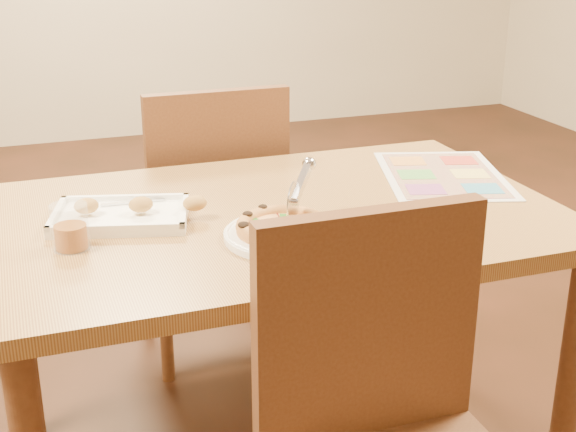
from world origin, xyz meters
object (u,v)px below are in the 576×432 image
object	(u,v)px
pizza_cutter	(299,189)
chair_far	(212,193)
glass_tumbler	(70,230)
chair_near	(388,410)
menu	(443,175)
dining_table	(276,245)
plate	(288,235)
appetizer_tray	(125,215)
pizza	(284,227)

from	to	relation	value
pizza_cutter	chair_far	bearing A→B (deg)	37.12
chair_far	pizza_cutter	world-z (taller)	chair_far
chair_far	glass_tumbler	world-z (taller)	chair_far
chair_near	glass_tumbler	world-z (taller)	chair_near
chair_far	menu	size ratio (longest dim) A/B	1.11
dining_table	glass_tumbler	xyz separation A→B (m)	(-0.46, -0.07, 0.13)
chair_near	chair_far	distance (m)	1.20
plate	appetizer_tray	xyz separation A→B (m)	(-0.31, 0.22, 0.01)
chair_near	chair_far	bearing A→B (deg)	90.00
chair_far	pizza	size ratio (longest dim) A/B	2.32
dining_table	chair_far	world-z (taller)	chair_far
dining_table	plate	bearing A→B (deg)	-99.57
dining_table	plate	xyz separation A→B (m)	(-0.03, -0.17, 0.09)
dining_table	pizza	size ratio (longest dim) A/B	6.42
dining_table	pizza	xyz separation A→B (m)	(-0.04, -0.16, 0.11)
glass_tumbler	pizza_cutter	bearing A→B (deg)	-5.50
pizza	appetizer_tray	world-z (taller)	appetizer_tray
chair_far	pizza_cutter	size ratio (longest dim) A/B	3.20
appetizer_tray	pizza	bearing A→B (deg)	-35.04
appetizer_tray	menu	world-z (taller)	appetizer_tray
chair_near	menu	xyz separation A→B (m)	(0.50, 0.70, 0.16)
chair_far	glass_tumbler	size ratio (longest dim) A/B	4.95
appetizer_tray	plate	bearing A→B (deg)	-34.95
pizza_cutter	appetizer_tray	xyz separation A→B (m)	(-0.35, 0.17, -0.07)
pizza_cutter	appetizer_tray	distance (m)	0.39
chair_far	plate	distance (m)	0.79
dining_table	chair_near	bearing A→B (deg)	-90.00
chair_near	pizza_cutter	size ratio (longest dim) A/B	3.20
chair_far	pizza_cutter	distance (m)	0.76
plate	glass_tumbler	xyz separation A→B (m)	(-0.44, 0.09, 0.03)
pizza	appetizer_tray	xyz separation A→B (m)	(-0.30, 0.21, -0.01)
pizza	pizza_cutter	world-z (taller)	pizza_cutter
plate	menu	bearing A→B (deg)	27.13
dining_table	plate	size ratio (longest dim) A/B	4.78
glass_tumbler	menu	world-z (taller)	glass_tumbler
chair_far	appetizer_tray	world-z (taller)	chair_far
pizza	pizza_cutter	distance (m)	0.09
plate	pizza	xyz separation A→B (m)	(-0.01, 0.01, 0.02)
chair_far	pizza_cutter	bearing A→B (deg)	91.08
pizza_cutter	pizza	bearing A→B (deg)	167.36
glass_tumbler	pizza	bearing A→B (deg)	-11.87
plate	menu	xyz separation A→B (m)	(0.53, 0.27, -0.00)
chair_far	plate	xyz separation A→B (m)	(-0.03, -0.77, 0.16)
plate	appetizer_tray	world-z (taller)	appetizer_tray
appetizer_tray	menu	distance (m)	0.84
appetizer_tray	glass_tumbler	bearing A→B (deg)	-136.47
chair_near	glass_tumbler	bearing A→B (deg)	131.19
glass_tumbler	appetizer_tray	bearing A→B (deg)	43.53
chair_near	pizza	size ratio (longest dim) A/B	2.32
pizza_cutter	dining_table	bearing A→B (deg)	42.63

